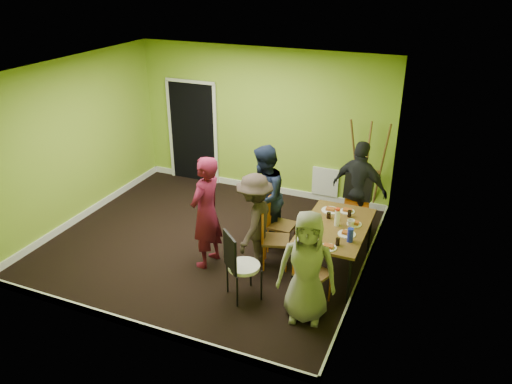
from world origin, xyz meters
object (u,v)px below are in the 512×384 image
chair_left_far (277,219)px  person_back_end (359,189)px  chair_left_near (271,234)px  thermos (337,218)px  person_standing (206,212)px  chair_back_end (357,194)px  orange_bottle (336,217)px  chair_front_end (309,270)px  easel (367,169)px  blue_bottle (350,235)px  chair_bentwood (239,263)px  dining_table (335,229)px  person_left_far (264,197)px  person_front_end (307,267)px  person_left_near (255,222)px

chair_left_far → person_back_end: 1.47m
chair_left_near → chair_left_far: bearing=171.9°
chair_left_far → thermos: bearing=78.2°
person_standing → person_back_end: person_standing is taller
chair_back_end → orange_bottle: bearing=86.3°
chair_front_end → easel: easel is taller
chair_left_near → easel: easel is taller
blue_bottle → chair_back_end: bearing=98.5°
easel → orange_bottle: easel is taller
chair_left_far → chair_bentwood: (-0.02, -1.39, 0.03)m
chair_bentwood → blue_bottle: 1.53m
dining_table → person_back_end: (0.07, 1.25, 0.12)m
chair_left_far → blue_bottle: (1.26, -0.61, 0.32)m
person_left_far → chair_back_end: bearing=114.0°
chair_back_end → chair_front_end: chair_back_end is taller
dining_table → person_standing: person_standing is taller
chair_front_end → person_back_end: bearing=106.1°
chair_back_end → chair_bentwood: bearing=67.5°
person_standing → chair_bentwood: bearing=59.4°
chair_bentwood → person_front_end: (0.94, -0.05, 0.20)m
chair_bentwood → orange_bottle: size_ratio=11.75×
dining_table → chair_front_end: bearing=-95.8°
person_left_near → easel: bearing=149.1°
chair_bentwood → person_standing: person_standing is taller
chair_back_end → person_standing: person_standing is taller
thermos → person_left_near: person_left_near is taller
chair_back_end → person_left_near: 1.87m
chair_back_end → person_left_near: bearing=53.3°
person_left_far → orange_bottle: bearing=74.6°
dining_table → person_back_end: bearing=86.7°
chair_back_end → chair_left_far: bearing=42.8°
orange_bottle → chair_front_end: bearing=-92.6°
chair_back_end → dining_table: bearing=89.3°
orange_bottle → chair_left_near: bearing=-155.0°
dining_table → person_left_near: 1.16m
thermos → blue_bottle: (0.28, -0.37, -0.02)m
person_front_end → person_standing: bearing=147.9°
person_front_end → chair_bentwood: bearing=165.3°
chair_back_end → person_left_far: size_ratio=0.65×
dining_table → chair_back_end: 1.15m
thermos → person_left_far: bearing=166.1°
person_back_end → thermos: bearing=102.0°
chair_left_far → person_left_far: (-0.26, 0.07, 0.31)m
chair_bentwood → thermos: (1.01, 1.15, 0.32)m
chair_left_far → blue_bottle: blue_bottle is taller
easel → person_left_far: size_ratio=1.06×
person_standing → person_front_end: person_standing is taller
chair_left_far → person_left_far: bearing=-102.4°
person_front_end → chair_left_far: bearing=111.0°
chair_left_far → thermos: (0.99, -0.24, 0.35)m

